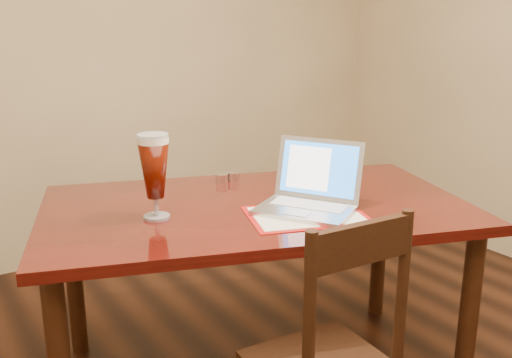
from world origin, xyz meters
TOP-DOWN VIEW (x-y plane):
  - dining_table at (0.10, 0.76)m, footprint 1.93×1.47m

SIDE VIEW (x-z plane):
  - dining_table at x=0.10m, z-range 0.15..1.28m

